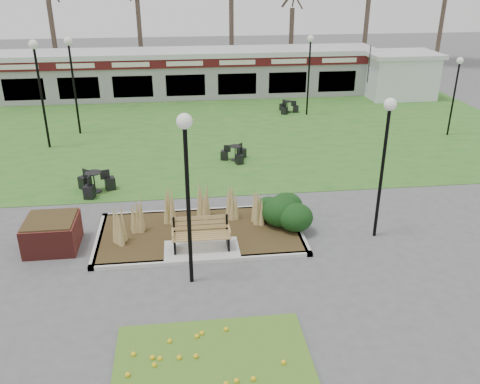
{
  "coord_description": "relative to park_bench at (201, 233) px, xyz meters",
  "views": [
    {
      "loc": [
        -0.45,
        -12.86,
        7.77
      ],
      "look_at": [
        1.36,
        2.0,
        1.06
      ],
      "focal_mm": 38.0,
      "sensor_mm": 36.0,
      "label": 1
    }
  ],
  "objects": [
    {
      "name": "brick_planter",
      "position": [
        -4.4,
        0.75,
        -0.11
      ],
      "size": [
        1.5,
        1.5,
        0.95
      ],
      "color": "maroon",
      "rests_on": "ground"
    },
    {
      "name": "patio_umbrella",
      "position": [
        10.94,
        16.5,
        0.91
      ],
      "size": [
        2.26,
        2.29,
        2.36
      ],
      "color": "black",
      "rests_on": "ground"
    },
    {
      "name": "park_bench",
      "position": [
        0.0,
        0.0,
        0.0
      ],
      "size": [
        1.7,
        0.66,
        0.93
      ],
      "color": "#AD884E",
      "rests_on": "ground"
    },
    {
      "name": "bistro_set_c",
      "position": [
        1.85,
        7.46,
        -0.35
      ],
      "size": [
        1.18,
        1.18,
        0.65
      ],
      "color": "black",
      "rests_on": "ground"
    },
    {
      "name": "lamp_post_far_left",
      "position": [
        -5.47,
        12.23,
        2.84
      ],
      "size": [
        0.39,
        0.39,
        4.7
      ],
      "color": "black",
      "rests_on": "ground"
    },
    {
      "name": "lamp_post_near_right",
      "position": [
        5.44,
        0.28,
        2.6
      ],
      "size": [
        0.36,
        0.36,
        4.38
      ],
      "color": "black",
      "rests_on": "ground"
    },
    {
      "name": "planting_bed",
      "position": [
        1.27,
        1.1,
        -0.22
      ],
      "size": [
        6.75,
        3.4,
        1.27
      ],
      "color": "#342815",
      "rests_on": "ground"
    },
    {
      "name": "bistro_set_d",
      "position": [
        5.72,
        14.9,
        -0.35
      ],
      "size": [
        1.09,
        1.21,
        0.64
      ],
      "color": "black",
      "rests_on": "ground"
    },
    {
      "name": "food_pavilion",
      "position": [
        0.0,
        19.71,
        0.89
      ],
      "size": [
        24.6,
        3.4,
        2.9
      ],
      "color": "gray",
      "rests_on": "ground"
    },
    {
      "name": "service_hut",
      "position": [
        13.5,
        17.75,
        0.86
      ],
      "size": [
        4.4,
        3.4,
        2.83
      ],
      "color": "white",
      "rests_on": "ground"
    },
    {
      "name": "lamp_post_near_left",
      "position": [
        -0.35,
        -1.56,
        2.79
      ],
      "size": [
        0.38,
        0.38,
        4.63
      ],
      "color": "black",
      "rests_on": "ground"
    },
    {
      "name": "bistro_set_a",
      "position": [
        -3.72,
        4.75,
        -0.31
      ],
      "size": [
        1.44,
        1.39,
        0.78
      ],
      "color": "black",
      "rests_on": "ground"
    },
    {
      "name": "lamp_post_far_right",
      "position": [
        12.78,
        9.75,
        2.2
      ],
      "size": [
        0.32,
        0.32,
        3.82
      ],
      "color": "black",
      "rests_on": "ground"
    },
    {
      "name": "lamp_post_mid_right",
      "position": [
        6.7,
        14.29,
        2.59
      ],
      "size": [
        0.36,
        0.36,
        4.36
      ],
      "color": "black",
      "rests_on": "ground"
    },
    {
      "name": "lamp_post_mid_left",
      "position": [
        -6.54,
        10.22,
        2.95
      ],
      "size": [
        0.4,
        0.4,
        4.86
      ],
      "color": "black",
      "rests_on": "ground"
    },
    {
      "name": "flower_bed",
      "position": [
        0.0,
        -4.85,
        -0.52
      ],
      "size": [
        4.2,
        3.0,
        0.16
      ],
      "color": "#417321",
      "rests_on": "ground"
    },
    {
      "name": "ground",
      "position": [
        0.0,
        -0.25,
        -0.59
      ],
      "size": [
        100.0,
        100.0,
        0.0
      ],
      "primitive_type": "plane",
      "color": "#515154",
      "rests_on": "ground"
    },
    {
      "name": "lawn",
      "position": [
        0.0,
        11.75,
        -0.58
      ],
      "size": [
        34.0,
        16.0,
        0.02
      ],
      "primitive_type": "cube",
      "color": "#296A21",
      "rests_on": "ground"
    }
  ]
}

